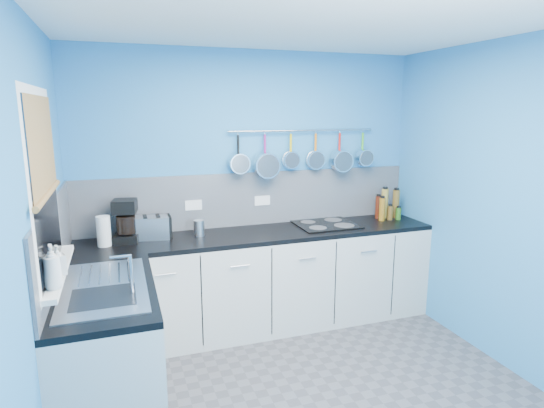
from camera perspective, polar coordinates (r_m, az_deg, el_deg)
floor at (r=3.41m, az=5.32°, el=-23.75°), size 3.20×3.00×0.02m
ceiling at (r=2.83m, az=6.37°, el=22.68°), size 3.20×3.00×0.02m
wall_back at (r=4.26m, az=-2.67°, el=2.02°), size 3.20×0.02×2.50m
wall_front at (r=1.71m, az=28.13°, el=-14.75°), size 3.20×0.02×2.50m
wall_left at (r=2.66m, az=-27.75°, el=-5.36°), size 0.02×3.00×2.50m
wall_right at (r=3.82m, az=28.33°, el=-0.53°), size 0.02×3.00×2.50m
backsplash_back at (r=4.26m, az=-2.58°, el=0.65°), size 3.20×0.02×0.50m
backsplash_left at (r=3.26m, az=-25.67°, el=-4.03°), size 0.02×1.80×0.50m
cabinet_run_back at (r=4.20m, az=-1.36°, el=-9.77°), size 3.20×0.60×0.86m
worktop_back at (r=4.05m, az=-1.39°, el=-3.85°), size 3.20×0.60×0.04m
cabinet_run_left at (r=3.22m, az=-19.76°, el=-17.58°), size 0.60×1.20×0.86m
worktop_left at (r=3.03m, az=-20.35°, el=-10.11°), size 0.60×1.20×0.04m
window_frame at (r=2.88m, az=-26.77°, el=2.10°), size 0.01×1.00×1.10m
window_glass at (r=2.88m, az=-26.67°, el=2.11°), size 0.01×0.90×1.00m
bamboo_blind at (r=2.86m, az=-26.93°, el=6.57°), size 0.01×0.90×0.55m
window_sill at (r=3.00m, az=-25.38°, el=-7.60°), size 0.10×0.98×0.03m
sink_unit at (r=3.02m, az=-20.39°, el=-9.69°), size 0.50×0.95×0.01m
mixer_tap at (r=2.81m, az=-17.35°, el=-8.39°), size 0.12×0.08×0.26m
socket_left at (r=4.13m, az=-9.86°, el=-0.14°), size 0.15×0.01×0.09m
socket_right at (r=4.28m, az=-1.24°, el=0.44°), size 0.15×0.01×0.09m
pot_rail at (r=4.31m, az=3.96°, el=9.22°), size 1.45×0.02×0.02m
soap_bottle_a at (r=2.64m, az=-25.96°, el=-7.12°), size 0.11×0.11×0.24m
soap_bottle_b at (r=2.86m, az=-25.40°, el=-6.40°), size 0.10×0.10×0.17m
paper_towel at (r=3.86m, az=-20.44°, el=-3.23°), size 0.13×0.13×0.24m
coffee_maker at (r=3.91m, az=-17.95°, el=-2.06°), size 0.23×0.25×0.35m
toaster at (r=3.96m, az=-14.88°, el=-2.89°), size 0.32×0.22×0.19m
canister at (r=3.98m, az=-9.17°, el=-2.98°), size 0.11×0.11×0.13m
hob at (r=4.33m, az=6.79°, el=-2.56°), size 0.56×0.49×0.01m
pan_0 at (r=4.11m, az=-4.26°, el=6.47°), size 0.18×0.10×0.37m
pan_1 at (r=4.19m, az=-0.87°, el=6.24°), size 0.24×0.12×0.43m
pan_2 at (r=4.27m, az=2.40°, el=6.83°), size 0.16×0.07×0.35m
pan_3 at (r=4.37m, az=5.53°, el=6.78°), size 0.18×0.06×0.37m
pan_4 at (r=4.48m, az=8.51°, el=6.64°), size 0.21×0.12×0.40m
pan_5 at (r=4.60m, az=11.35°, el=6.97°), size 0.16×0.11×0.35m
condiment_0 at (r=4.74m, az=15.33°, el=0.03°), size 0.07×0.07×0.28m
condiment_1 at (r=4.69m, az=13.99°, el=0.08°), size 0.07×0.07×0.30m
condiment_2 at (r=4.66m, az=13.22°, el=-0.40°), size 0.06×0.06×0.23m
condiment_3 at (r=4.67m, az=15.63°, el=-1.18°), size 0.05×0.05×0.12m
condiment_4 at (r=4.64m, az=14.65°, el=-1.08°), size 0.06×0.06×0.14m
condiment_5 at (r=4.57m, az=13.69°, el=-0.65°), size 0.06×0.06×0.23m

